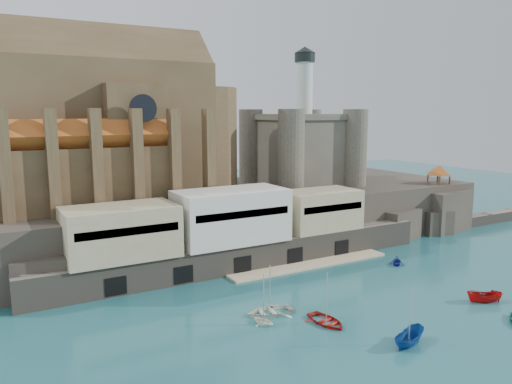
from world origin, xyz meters
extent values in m
plane|color=#1A5258|center=(0.00, 0.00, 0.00)|extent=(300.00, 300.00, 0.00)
cube|color=#2B2520|center=(0.00, 40.00, 5.00)|extent=(100.00, 34.00, 10.00)
cube|color=#2B2520|center=(-38.00, 23.50, 3.00)|extent=(9.00, 5.00, 6.00)
cube|color=#2B2520|center=(-22.00, 23.50, 3.00)|extent=(9.00, 5.00, 6.00)
cube|color=#2B2520|center=(-5.00, 23.50, 3.00)|extent=(9.00, 5.00, 6.00)
cube|color=#2B2520|center=(12.00, 23.50, 3.00)|extent=(9.00, 5.00, 6.00)
cube|color=#2B2520|center=(28.00, 23.50, 3.00)|extent=(9.00, 5.00, 6.00)
cube|color=#635C4F|center=(-8.00, 22.50, 2.25)|extent=(70.00, 6.00, 4.50)
cube|color=#D2B68C|center=(2.00, 18.00, 0.15)|extent=(30.00, 4.00, 0.40)
cube|color=black|center=(-30.00, 19.60, 1.60)|extent=(3.00, 0.40, 2.60)
cube|color=black|center=(-20.00, 19.60, 1.60)|extent=(3.00, 0.40, 2.60)
cube|color=black|center=(-10.00, 19.60, 1.60)|extent=(3.00, 0.40, 2.60)
cube|color=black|center=(0.00, 19.60, 1.60)|extent=(3.00, 0.40, 2.60)
cube|color=black|center=(10.00, 19.60, 1.60)|extent=(3.00, 0.40, 2.60)
cube|color=tan|center=(-28.00, 23.50, 8.25)|extent=(16.00, 9.00, 7.50)
cube|color=beige|center=(-10.00, 23.50, 8.75)|extent=(18.00, 9.00, 8.50)
cube|color=tan|center=(8.00, 23.50, 8.00)|extent=(14.00, 8.00, 7.00)
cube|color=#483721|center=(-26.00, 42.00, 22.00)|extent=(38.00, 14.00, 24.00)
cube|color=#483721|center=(-26.00, 42.00, 34.00)|extent=(38.00, 13.01, 13.01)
cylinder|color=#483721|center=(-7.00, 42.00, 20.00)|extent=(14.00, 14.00, 20.00)
cube|color=#483721|center=(-22.00, 42.00, 20.00)|extent=(10.00, 20.00, 20.00)
cube|color=#483721|center=(-30.00, 32.50, 15.00)|extent=(28.00, 5.00, 10.00)
cube|color=#483721|center=(-30.00, 51.50, 15.00)|extent=(28.00, 5.00, 10.00)
cube|color=#A9501D|center=(-30.00, 32.50, 21.60)|extent=(28.00, 5.66, 5.66)
cube|color=#A9501D|center=(-30.00, 51.50, 21.60)|extent=(28.00, 5.66, 5.66)
cylinder|color=black|center=(-22.00, 29.95, 26.00)|extent=(4.40, 0.30, 4.40)
cube|color=#483721|center=(-42.00, 29.50, 18.00)|extent=(1.60, 2.20, 16.00)
cube|color=#483721|center=(-35.80, 29.50, 18.00)|extent=(1.60, 2.20, 16.00)
cube|color=#483721|center=(-29.60, 29.50, 18.00)|extent=(1.60, 2.20, 16.00)
cube|color=#483721|center=(-23.40, 29.50, 18.00)|extent=(1.60, 2.20, 16.00)
cube|color=#483721|center=(-17.20, 29.50, 18.00)|extent=(1.60, 2.20, 16.00)
cube|color=#483721|center=(-11.00, 29.50, 18.00)|extent=(1.60, 2.20, 16.00)
cube|color=#484338|center=(16.00, 41.00, 17.00)|extent=(16.00, 16.00, 14.00)
cube|color=#484338|center=(16.00, 41.00, 24.40)|extent=(17.00, 17.00, 1.20)
cylinder|color=#484338|center=(8.00, 33.00, 18.00)|extent=(5.20, 5.20, 16.00)
cylinder|color=#484338|center=(24.00, 33.00, 18.00)|extent=(5.20, 5.20, 16.00)
cylinder|color=#484338|center=(8.00, 49.00, 18.00)|extent=(5.20, 5.20, 16.00)
cylinder|color=#484338|center=(24.00, 49.00, 18.00)|extent=(5.20, 5.20, 16.00)
cylinder|color=silver|center=(18.00, 43.00, 30.00)|extent=(3.60, 3.60, 12.00)
cylinder|color=black|center=(18.00, 43.00, 37.00)|extent=(4.40, 4.40, 2.00)
cone|color=black|center=(18.00, 43.00, 38.60)|extent=(4.60, 4.60, 1.40)
cube|color=#2B2520|center=(42.00, 26.00, 4.35)|extent=(12.00, 10.00, 8.70)
cube|color=#2B2520|center=(38.00, 23.00, 2.50)|extent=(6.00, 5.00, 5.00)
cube|color=#2B2520|center=(47.00, 28.00, 3.00)|extent=(5.00, 4.00, 6.00)
cube|color=#483721|center=(42.00, 26.00, 8.85)|extent=(4.20, 4.20, 0.30)
cylinder|color=#483721|center=(40.40, 24.40, 10.30)|extent=(0.36, 0.36, 3.20)
cylinder|color=#483721|center=(43.60, 24.40, 10.30)|extent=(0.36, 0.36, 3.20)
cylinder|color=#483721|center=(40.40, 27.60, 10.30)|extent=(0.36, 0.36, 3.20)
cylinder|color=#483721|center=(43.60, 27.60, 10.30)|extent=(0.36, 0.36, 3.20)
pyramid|color=#A9501D|center=(42.00, 26.00, 13.00)|extent=(6.40, 6.40, 2.20)
cube|color=#635C4F|center=(66.00, 24.00, 0.00)|extent=(40.00, 3.00, 2.40)
imported|color=#B11710|center=(-10.01, -1.93, 0.00)|extent=(4.19, 1.38, 5.79)
imported|color=navy|center=(-5.58, -10.98, 0.00)|extent=(2.53, 2.49, 5.28)
imported|color=white|center=(-16.78, 1.64, 0.00)|extent=(3.02, 2.38, 3.06)
imported|color=#AD0E0D|center=(12.81, -7.12, 0.00)|extent=(2.54, 2.52, 4.92)
imported|color=silver|center=(-14.43, 4.02, 0.00)|extent=(1.96, 4.63, 6.28)
imported|color=navy|center=(14.91, 11.01, 0.00)|extent=(3.39, 3.44, 3.48)
camera|label=1|loc=(-46.00, -47.47, 25.49)|focal=35.00mm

